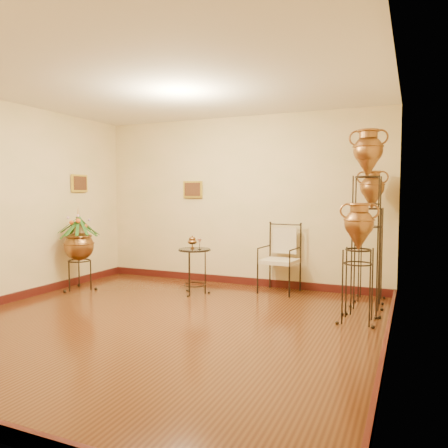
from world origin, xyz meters
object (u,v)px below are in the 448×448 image
at_px(amphora_tall, 366,220).
at_px(amphora_mid, 371,235).
at_px(armchair, 279,258).
at_px(planter_urn, 79,242).
at_px(side_table, 195,270).

distance_m(amphora_tall, amphora_mid, 0.75).
bearing_deg(amphora_mid, armchair, 180.00).
xyz_separation_m(amphora_tall, armchair, (-1.34, 0.71, -0.67)).
bearing_deg(planter_urn, armchair, 20.20).
relative_size(amphora_mid, side_table, 2.14).
xyz_separation_m(armchair, side_table, (-1.15, -0.62, -0.17)).
distance_m(amphora_tall, armchair, 1.65).
relative_size(amphora_mid, planter_urn, 1.38).
height_order(amphora_mid, planter_urn, amphora_mid).
bearing_deg(armchair, amphora_mid, 5.75).
bearing_deg(armchair, side_table, -145.81).
xyz_separation_m(amphora_tall, side_table, (-2.49, 0.08, -0.84)).
xyz_separation_m(amphora_mid, planter_urn, (-4.30, -1.09, -0.19)).
bearing_deg(side_table, armchair, 28.44).
relative_size(amphora_tall, side_table, 2.69).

